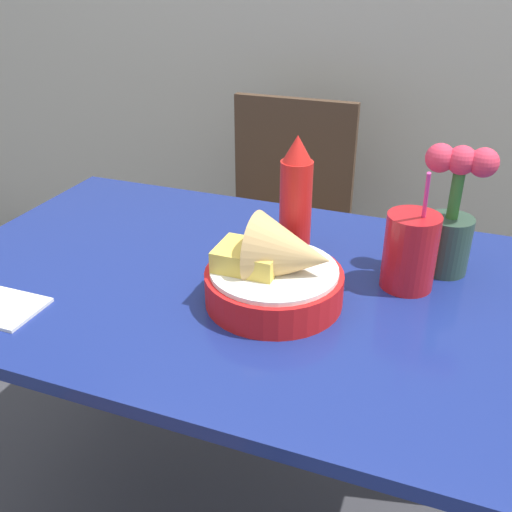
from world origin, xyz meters
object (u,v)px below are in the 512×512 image
(chair_far_window, at_px, (284,213))
(food_basket, at_px, (278,273))
(ketchup_bottle, at_px, (296,198))
(flower_vase, at_px, (452,216))

(chair_far_window, distance_m, food_basket, 0.92)
(chair_far_window, bearing_deg, ketchup_bottle, -70.47)
(food_basket, distance_m, flower_vase, 0.34)
(chair_far_window, relative_size, ketchup_bottle, 3.69)
(food_basket, distance_m, ketchup_bottle, 0.20)
(food_basket, xyz_separation_m, ketchup_bottle, (-0.03, 0.19, 0.06))
(food_basket, relative_size, flower_vase, 0.97)
(food_basket, height_order, ketchup_bottle, ketchup_bottle)
(chair_far_window, height_order, food_basket, food_basket)
(chair_far_window, xyz_separation_m, ketchup_bottle, (0.23, -0.65, 0.33))
(flower_vase, bearing_deg, chair_far_window, 129.52)
(food_basket, xyz_separation_m, flower_vase, (0.25, 0.21, 0.05))
(chair_far_window, xyz_separation_m, flower_vase, (0.51, -0.62, 0.33))
(ketchup_bottle, bearing_deg, flower_vase, 4.86)
(ketchup_bottle, xyz_separation_m, flower_vase, (0.28, 0.02, -0.00))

